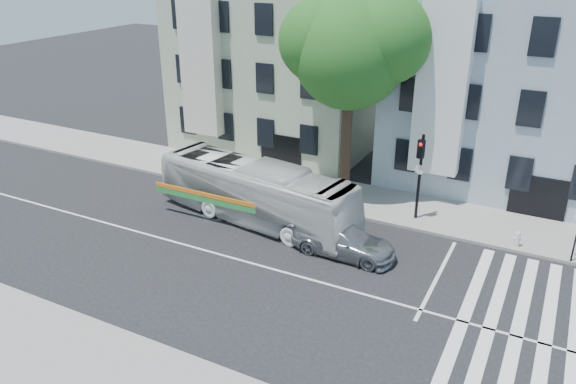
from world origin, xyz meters
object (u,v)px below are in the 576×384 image
Objects in this scene: traffic_signal at (420,167)px; fire_hydrant at (517,239)px; sedan at (344,240)px; bus at (256,192)px.

fire_hydrant is (4.71, -0.63, -2.30)m from traffic_signal.
fire_hydrant is at bearing -58.21° from sedan.
bus is 11.93m from fire_hydrant.
sedan reaches higher than fire_hydrant.
bus is 14.74× the size of fire_hydrant.
traffic_signal is at bearing -21.37° from sedan.
bus is 7.78m from traffic_signal.
bus is 2.43× the size of traffic_signal.
sedan is at bearing -93.61° from bus.
bus is at bearing 78.52° from sedan.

